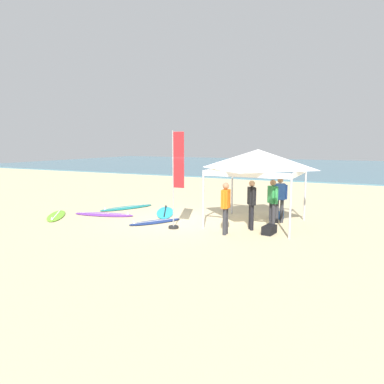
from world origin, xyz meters
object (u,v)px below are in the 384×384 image
object	(u,v)px
surfboard_navy	(155,222)
cooler_box	(277,214)
surfboard_teal	(127,208)
person_black	(252,201)
person_green	(273,200)
surfboard_cyan	(165,212)
person_orange	(226,205)
canopy_tent	(258,159)
gear_bag_near_tent	(269,230)
banner_flag	(176,184)
surfboard_purple	(104,214)
person_blue	(280,197)
surfboard_lime	(56,216)

from	to	relation	value
surfboard_navy	cooler_box	bearing A→B (deg)	34.99
surfboard_teal	person_black	world-z (taller)	person_black
person_black	cooler_box	distance (m)	2.38
cooler_box	person_green	bearing A→B (deg)	-83.78
surfboard_cyan	surfboard_navy	distance (m)	1.85
surfboard_navy	person_orange	bearing A→B (deg)	-8.10
canopy_tent	gear_bag_near_tent	distance (m)	2.66
banner_flag	person_green	bearing A→B (deg)	28.75
surfboard_purple	person_orange	world-z (taller)	person_orange
gear_bag_near_tent	surfboard_navy	bearing A→B (deg)	-176.60
surfboard_teal	gear_bag_near_tent	size ratio (longest dim) A/B	4.39
gear_bag_near_tent	cooler_box	bearing A→B (deg)	97.01
person_blue	cooler_box	size ratio (longest dim) A/B	3.42
person_green	surfboard_cyan	bearing A→B (deg)	172.97
surfboard_lime	person_black	bearing A→B (deg)	10.10
surfboard_purple	banner_flag	size ratio (longest dim) A/B	0.79
person_orange	gear_bag_near_tent	xyz separation A→B (m)	(1.29, 0.68, -0.85)
person_black	gear_bag_near_tent	size ratio (longest dim) A/B	2.85
surfboard_cyan	surfboard_lime	world-z (taller)	same
surfboard_lime	cooler_box	size ratio (longest dim) A/B	4.37
person_orange	surfboard_navy	bearing A→B (deg)	171.90
gear_bag_near_tent	surfboard_purple	bearing A→B (deg)	-179.93
surfboard_teal	surfboard_purple	bearing A→B (deg)	-87.03
gear_bag_near_tent	surfboard_cyan	bearing A→B (deg)	162.81
person_green	person_blue	xyz separation A→B (m)	(0.06, 0.89, 0.00)
surfboard_navy	surfboard_teal	xyz separation A→B (m)	(-2.73, 1.91, -0.00)
surfboard_teal	person_blue	size ratio (longest dim) A/B	1.54
person_green	person_blue	bearing A→B (deg)	85.97
banner_flag	person_orange	bearing A→B (deg)	0.96
surfboard_purple	surfboard_cyan	xyz separation A→B (m)	(2.05, 1.51, -0.00)
canopy_tent	person_green	size ratio (longest dim) A/B	1.80
banner_flag	gear_bag_near_tent	world-z (taller)	banner_flag
surfboard_purple	canopy_tent	bearing A→B (deg)	11.02
surfboard_purple	surfboard_lime	bearing A→B (deg)	-146.05
person_orange	gear_bag_near_tent	size ratio (longest dim) A/B	2.85
surfboard_teal	banner_flag	xyz separation A→B (m)	(3.89, -2.37, 1.54)
canopy_tent	gear_bag_near_tent	xyz separation A→B (m)	(0.77, -1.19, -2.25)
surfboard_purple	gear_bag_near_tent	bearing A→B (deg)	0.07
surfboard_lime	person_green	size ratio (longest dim) A/B	1.28
person_orange	banner_flag	world-z (taller)	banner_flag
canopy_tent	surfboard_teal	xyz separation A→B (m)	(-6.21, 0.47, -2.35)
person_blue	canopy_tent	bearing A→B (deg)	-138.22
person_green	surfboard_lime	bearing A→B (deg)	-166.57
gear_bag_near_tent	person_black	bearing A→B (deg)	156.49
surfboard_purple	surfboard_navy	xyz separation A→B (m)	(2.64, -0.24, 0.00)
surfboard_lime	cooler_box	world-z (taller)	cooler_box
surfboard_lime	person_black	distance (m)	7.95
surfboard_teal	person_black	bearing A→B (deg)	-12.13
surfboard_cyan	banner_flag	world-z (taller)	banner_flag
surfboard_teal	person_orange	bearing A→B (deg)	-22.27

